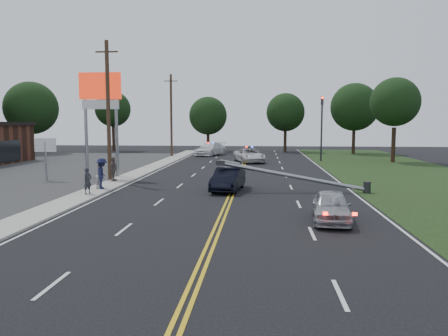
# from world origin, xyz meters

# --- Properties ---
(ground) EXTENTS (120.00, 120.00, 0.00)m
(ground) POSITION_xyz_m (0.00, 0.00, 0.00)
(ground) COLOR black
(ground) RESTS_ON ground
(sidewalk) EXTENTS (1.80, 70.00, 0.12)m
(sidewalk) POSITION_xyz_m (-8.40, 10.00, 0.06)
(sidewalk) COLOR #A6A196
(sidewalk) RESTS_ON ground
(grass_verge) EXTENTS (12.00, 80.00, 0.01)m
(grass_verge) POSITION_xyz_m (13.50, 10.00, 0.01)
(grass_verge) COLOR black
(grass_verge) RESTS_ON ground
(centerline_yellow) EXTENTS (0.36, 80.00, 0.00)m
(centerline_yellow) POSITION_xyz_m (0.00, 10.00, 0.01)
(centerline_yellow) COLOR gold
(centerline_yellow) RESTS_ON ground
(pylon_sign) EXTENTS (3.20, 0.35, 8.00)m
(pylon_sign) POSITION_xyz_m (-10.50, 14.00, 6.00)
(pylon_sign) COLOR gray
(pylon_sign) RESTS_ON ground
(small_sign) EXTENTS (1.60, 0.14, 3.10)m
(small_sign) POSITION_xyz_m (-14.00, 12.00, 2.33)
(small_sign) COLOR gray
(small_sign) RESTS_ON ground
(traffic_signal) EXTENTS (0.28, 0.41, 7.05)m
(traffic_signal) POSITION_xyz_m (8.30, 30.00, 4.21)
(traffic_signal) COLOR #2D2D30
(traffic_signal) RESTS_ON ground
(fallen_streetlight) EXTENTS (9.36, 0.44, 1.91)m
(fallen_streetlight) POSITION_xyz_m (4.19, 8.00, 0.92)
(fallen_streetlight) COLOR #2D2D30
(fallen_streetlight) RESTS_ON ground
(utility_pole_mid) EXTENTS (1.60, 0.28, 10.00)m
(utility_pole_mid) POSITION_xyz_m (-9.20, 12.00, 5.08)
(utility_pole_mid) COLOR #382619
(utility_pole_mid) RESTS_ON ground
(utility_pole_far) EXTENTS (1.60, 0.28, 10.00)m
(utility_pole_far) POSITION_xyz_m (-9.20, 34.00, 5.08)
(utility_pole_far) COLOR #382619
(utility_pole_far) RESTS_ON ground
(tree_4) EXTENTS (7.19, 7.19, 9.79)m
(tree_4) POSITION_xyz_m (-29.72, 39.17, 6.18)
(tree_4) COLOR black
(tree_4) RESTS_ON ground
(tree_5) EXTENTS (5.25, 5.25, 8.84)m
(tree_5) POSITION_xyz_m (-20.26, 44.96, 6.19)
(tree_5) COLOR black
(tree_5) RESTS_ON ground
(tree_6) EXTENTS (5.60, 5.60, 8.01)m
(tree_6) POSITION_xyz_m (-6.13, 45.73, 5.19)
(tree_6) COLOR black
(tree_6) RESTS_ON ground
(tree_7) EXTENTS (5.50, 5.50, 8.43)m
(tree_7) POSITION_xyz_m (5.18, 45.12, 5.66)
(tree_7) COLOR black
(tree_7) RESTS_ON ground
(tree_8) EXTENTS (6.45, 6.45, 9.52)m
(tree_8) POSITION_xyz_m (14.27, 42.13, 6.29)
(tree_8) COLOR black
(tree_8) RESTS_ON ground
(tree_9) EXTENTS (5.14, 5.14, 8.95)m
(tree_9) POSITION_xyz_m (15.76, 29.15, 6.36)
(tree_9) COLOR black
(tree_9) RESTS_ON ground
(crashed_sedan) EXTENTS (2.03, 4.52, 1.44)m
(crashed_sedan) POSITION_xyz_m (-0.31, 8.30, 0.72)
(crashed_sedan) COLOR black
(crashed_sedan) RESTS_ON ground
(waiting_sedan) EXTENTS (1.94, 4.03, 1.33)m
(waiting_sedan) POSITION_xyz_m (4.74, 0.15, 0.66)
(waiting_sedan) COLOR #A6A8AE
(waiting_sedan) RESTS_ON ground
(emergency_a) EXTENTS (3.91, 5.77, 1.47)m
(emergency_a) POSITION_xyz_m (0.47, 27.80, 0.73)
(emergency_a) COLOR silver
(emergency_a) RESTS_ON ground
(emergency_b) EXTENTS (4.14, 6.14, 1.65)m
(emergency_b) POSITION_xyz_m (-4.76, 36.90, 0.83)
(emergency_b) COLOR white
(emergency_b) RESTS_ON ground
(bystander_a) EXTENTS (0.56, 0.66, 1.53)m
(bystander_a) POSITION_xyz_m (-8.26, 5.60, 0.89)
(bystander_a) COLOR #292B32
(bystander_a) RESTS_ON sidewalk
(bystander_b) EXTENTS (0.66, 0.83, 1.62)m
(bystander_b) POSITION_xyz_m (-8.31, 7.83, 0.93)
(bystander_b) COLOR #BBBBC0
(bystander_b) RESTS_ON sidewalk
(bystander_c) EXTENTS (0.98, 1.37, 1.92)m
(bystander_c) POSITION_xyz_m (-8.15, 7.64, 1.08)
(bystander_c) COLOR #171A3B
(bystander_c) RESTS_ON sidewalk
(bystander_d) EXTENTS (0.49, 1.03, 1.70)m
(bystander_d) POSITION_xyz_m (-8.67, 11.21, 0.97)
(bystander_d) COLOR #5D504A
(bystander_d) RESTS_ON sidewalk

